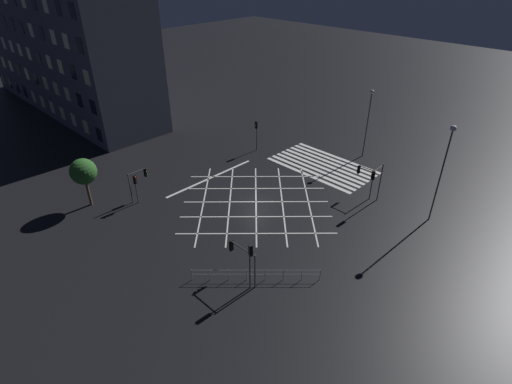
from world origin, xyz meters
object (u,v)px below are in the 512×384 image
(traffic_light_nw_cross, at_px, (251,258))
(street_lamp_west, at_px, (446,155))
(street_lamp_east, at_px, (369,112))
(traffic_light_ne_main, at_px, (136,183))
(traffic_light_sw_main, at_px, (364,174))
(traffic_light_nw_main, at_px, (240,254))
(street_tree_near, at_px, (83,172))
(traffic_light_ne_cross, at_px, (139,178))
(traffic_light_se_cross, at_px, (256,130))
(traffic_light_sw_cross, at_px, (376,178))

(traffic_light_nw_cross, distance_m, street_lamp_west, 20.03)
(traffic_light_nw_cross, relative_size, street_lamp_east, 0.49)
(traffic_light_ne_main, bearing_deg, traffic_light_sw_main, 48.42)
(traffic_light_sw_main, distance_m, street_lamp_east, 10.48)
(traffic_light_nw_main, xyz_separation_m, street_lamp_west, (-7.22, -18.52, 4.56))
(traffic_light_nw_main, xyz_separation_m, street_lamp_east, (5.05, -26.30, 3.46))
(traffic_light_nw_cross, height_order, street_lamp_east, street_lamp_east)
(traffic_light_nw_main, bearing_deg, traffic_light_ne_main, -0.63)
(street_tree_near, bearing_deg, traffic_light_ne_cross, -121.77)
(traffic_light_se_cross, relative_size, street_lamp_west, 0.41)
(street_tree_near, bearing_deg, street_lamp_west, -139.87)
(street_tree_near, bearing_deg, traffic_light_nw_cross, -170.95)
(street_lamp_west, bearing_deg, traffic_light_se_cross, 1.46)
(traffic_light_sw_cross, bearing_deg, traffic_light_nw_cross, -1.20)
(traffic_light_ne_cross, xyz_separation_m, traffic_light_ne_main, (-0.54, 0.77, -0.14))
(traffic_light_se_cross, bearing_deg, traffic_light_sw_main, 89.39)
(traffic_light_ne_cross, relative_size, street_lamp_west, 0.35)
(traffic_light_nw_cross, bearing_deg, street_tree_near, 99.05)
(traffic_light_sw_cross, height_order, street_lamp_east, street_lamp_east)
(traffic_light_ne_cross, distance_m, street_lamp_west, 29.55)
(street_lamp_west, height_order, street_tree_near, street_lamp_west)
(traffic_light_nw_cross, distance_m, street_lamp_east, 27.45)
(traffic_light_nw_cross, relative_size, traffic_light_sw_cross, 0.98)
(traffic_light_nw_main, distance_m, traffic_light_se_cross, 23.99)
(traffic_light_nw_main, height_order, traffic_light_se_cross, traffic_light_se_cross)
(traffic_light_sw_main, xyz_separation_m, street_lamp_west, (-7.19, -0.76, 4.43))
(traffic_light_sw_main, distance_m, street_lamp_west, 8.48)
(street_tree_near, bearing_deg, traffic_light_ne_main, -132.03)
(traffic_light_ne_cross, bearing_deg, traffic_light_nw_cross, -93.81)
(traffic_light_nw_main, xyz_separation_m, traffic_light_sw_cross, (-1.75, -17.10, 0.70))
(traffic_light_nw_cross, xyz_separation_m, street_lamp_east, (6.44, -26.53, 2.88))
(traffic_light_ne_cross, relative_size, street_lamp_east, 0.40)
(traffic_light_se_cross, relative_size, traffic_light_ne_cross, 1.18)
(traffic_light_sw_cross, bearing_deg, traffic_light_nw_main, -5.86)
(traffic_light_nw_main, distance_m, traffic_light_ne_main, 15.58)
(traffic_light_nw_main, distance_m, traffic_light_nw_cross, 1.52)
(traffic_light_nw_main, distance_m, traffic_light_ne_cross, 16.14)
(street_lamp_east, xyz_separation_m, street_tree_near, (13.78, 29.75, -2.02))
(traffic_light_se_cross, height_order, traffic_light_sw_cross, traffic_light_sw_cross)
(traffic_light_se_cross, distance_m, traffic_light_nw_cross, 25.09)
(traffic_light_sw_main, relative_size, traffic_light_ne_cross, 1.02)
(traffic_light_se_cross, height_order, street_lamp_west, street_lamp_west)
(traffic_light_sw_main, distance_m, traffic_light_ne_main, 23.51)
(traffic_light_nw_cross, bearing_deg, street_lamp_east, 13.64)
(traffic_light_sw_cross, distance_m, street_lamp_west, 6.84)
(street_lamp_east, height_order, street_tree_near, street_lamp_east)
(traffic_light_sw_main, xyz_separation_m, traffic_light_ne_main, (15.60, 17.58, -0.17))
(traffic_light_sw_cross, bearing_deg, street_lamp_west, 104.58)
(traffic_light_nw_main, xyz_separation_m, traffic_light_ne_cross, (16.12, -0.94, 0.10))
(traffic_light_ne_cross, height_order, traffic_light_ne_main, traffic_light_ne_cross)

